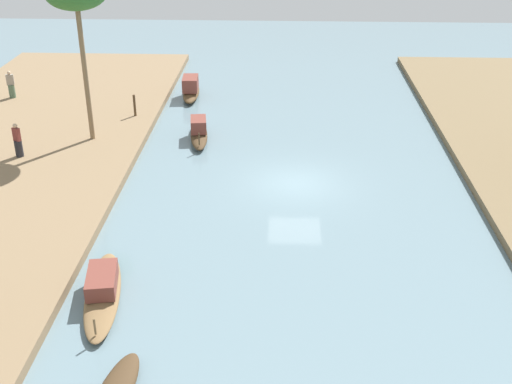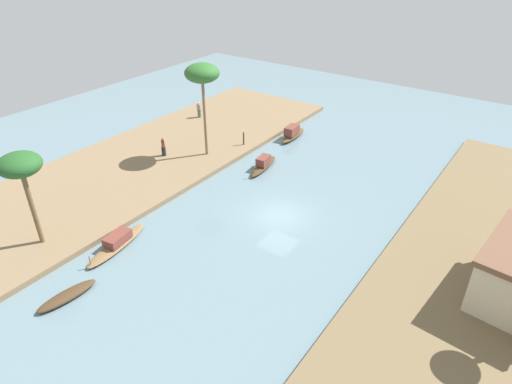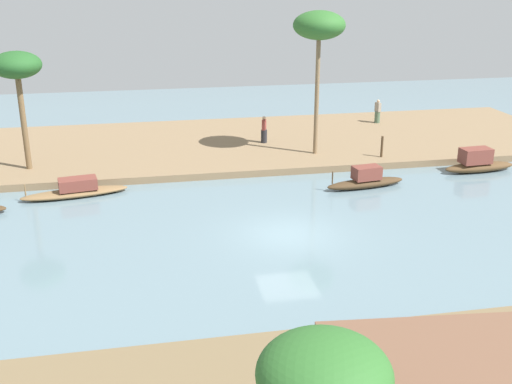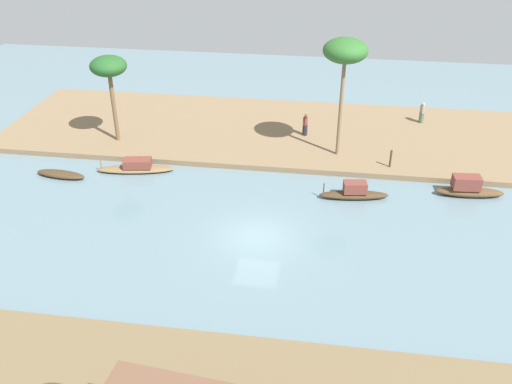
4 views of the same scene
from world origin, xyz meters
name	(u,v)px [view 2 (image 2 of 4)]	position (x,y,z in m)	size (l,w,h in m)	color
river_water	(279,216)	(0.00, 0.00, 0.00)	(71.97, 71.97, 0.00)	slate
riverbank_left	(144,162)	(0.00, -14.35, 0.19)	(43.26, 12.87, 0.39)	#846B4C
riverbank_right	(492,294)	(0.00, 14.35, 0.19)	(43.26, 12.87, 0.39)	brown
sampan_with_red_awning	(67,296)	(14.06, -5.15, 0.21)	(3.60, 1.33, 0.42)	#47331E
sampan_downstream_large	(117,243)	(9.30, -6.65, 0.33)	(5.36, 2.00, 0.93)	brown
sampan_with_tall_canopy	(293,134)	(-12.51, -6.53, 0.52)	(4.30, 1.28, 1.38)	brown
sampan_midstream	(263,165)	(-5.40, -5.16, 0.41)	(4.43, 1.49, 1.15)	#47331E
person_on_near_bank	(199,111)	(-10.78, -17.37, 1.11)	(0.48, 0.49, 1.67)	#4C664C
person_by_mooring	(163,148)	(-1.73, -13.56, 1.07)	(0.51, 0.51, 1.70)	#232328
mooring_post	(244,138)	(-7.82, -9.10, 1.01)	(0.14, 0.14, 1.24)	#4C3823
palm_tree_left_near	(202,74)	(-4.23, -10.61, 7.68)	(2.94, 2.94, 8.22)	#7F6647
palm_tree_left_far	(20,167)	(12.06, -10.66, 5.89)	(2.59, 2.59, 6.36)	brown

